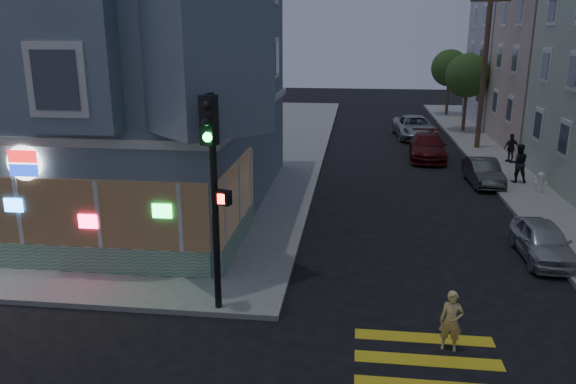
% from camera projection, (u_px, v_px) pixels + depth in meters
% --- Properties ---
extents(ground, '(120.00, 120.00, 0.00)m').
position_uv_depth(ground, '(131.00, 358.00, 12.37)').
color(ground, black).
rests_on(ground, ground).
extents(sidewalk_nw, '(33.00, 42.00, 0.15)m').
position_uv_depth(sidewalk_nw, '(69.00, 142.00, 35.87)').
color(sidewalk_nw, gray).
rests_on(sidewalk_nw, ground).
extents(corner_building, '(14.60, 14.60, 11.40)m').
position_uv_depth(corner_building, '(82.00, 60.00, 21.93)').
color(corner_building, slate).
rests_on(corner_building, sidewalk_nw).
extents(row_house_d, '(12.00, 8.60, 10.50)m').
position_uv_depth(row_house_d, '(562.00, 52.00, 40.98)').
color(row_house_d, '#A8A1B1').
rests_on(row_house_d, sidewalk_ne).
extents(utility_pole, '(2.20, 0.30, 9.00)m').
position_uv_depth(utility_pole, '(484.00, 69.00, 32.50)').
color(utility_pole, '#4C3826').
rests_on(utility_pole, sidewalk_ne).
extents(street_tree_near, '(3.00, 3.00, 5.30)m').
position_uv_depth(street_tree_near, '(467.00, 76.00, 38.44)').
color(street_tree_near, '#4C3826').
rests_on(street_tree_near, sidewalk_ne).
extents(street_tree_far, '(3.00, 3.00, 5.30)m').
position_uv_depth(street_tree_far, '(450.00, 68.00, 46.06)').
color(street_tree_far, '#4C3826').
rests_on(street_tree_far, sidewalk_ne).
extents(running_child, '(0.58, 0.44, 1.41)m').
position_uv_depth(running_child, '(451.00, 321.00, 12.54)').
color(running_child, '#E3C774').
rests_on(running_child, ground).
extents(pedestrian_a, '(0.88, 0.69, 1.80)m').
position_uv_depth(pedestrian_a, '(518.00, 163.00, 25.87)').
color(pedestrian_a, black).
rests_on(pedestrian_a, sidewalk_ne).
extents(pedestrian_b, '(0.97, 0.70, 1.52)m').
position_uv_depth(pedestrian_b, '(511.00, 148.00, 29.90)').
color(pedestrian_b, '#252229').
rests_on(pedestrian_b, sidewalk_ne).
extents(parked_car_a, '(1.41, 3.49, 1.19)m').
position_uv_depth(parked_car_a, '(543.00, 241.00, 17.59)').
color(parked_car_a, '#ABADB3').
rests_on(parked_car_a, ground).
extents(parked_car_b, '(1.41, 3.65, 1.19)m').
position_uv_depth(parked_car_b, '(483.00, 172.00, 26.13)').
color(parked_car_b, '#3A3C3F').
rests_on(parked_car_b, ground).
extents(parked_car_c, '(2.24, 4.87, 1.38)m').
position_uv_depth(parked_car_c, '(428.00, 147.00, 31.29)').
color(parked_car_c, '#521214').
rests_on(parked_car_c, ground).
extents(parked_car_d, '(2.81, 5.38, 1.45)m').
position_uv_depth(parked_car_d, '(414.00, 127.00, 37.38)').
color(parked_car_d, '#9DA3A7').
rests_on(parked_car_d, ground).
extents(traffic_signal, '(0.68, 0.61, 5.44)m').
position_uv_depth(traffic_signal, '(213.00, 169.00, 13.20)').
color(traffic_signal, black).
rests_on(traffic_signal, sidewalk_nw).
extents(fire_hydrant, '(0.52, 0.30, 0.89)m').
position_uv_depth(fire_hydrant, '(540.00, 182.00, 24.37)').
color(fire_hydrant, white).
rests_on(fire_hydrant, sidewalk_ne).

